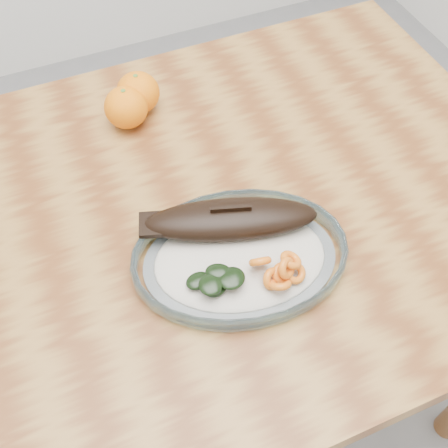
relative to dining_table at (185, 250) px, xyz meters
The scene contains 5 objects.
ground 0.65m from the dining_table, ahead, with size 3.00×3.00×0.00m, color slate.
dining_table is the anchor object (origin of this frame).
plated_meal 0.17m from the dining_table, 66.60° to the right, with size 0.67×0.67×0.08m.
orange_left 0.29m from the dining_table, 86.45° to the left, with size 0.08×0.08×0.08m, color orange.
orange_right 0.27m from the dining_table, 93.69° to the left, with size 0.08×0.08×0.08m, color orange.
Camera 1 is at (-0.15, -0.52, 1.45)m, focal length 45.00 mm.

